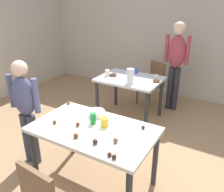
% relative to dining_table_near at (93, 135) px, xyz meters
% --- Properties ---
extents(ground_plane, '(6.40, 6.40, 0.00)m').
position_rel_dining_table_near_xyz_m(ground_plane, '(-0.01, -0.02, -0.66)').
color(ground_plane, '#9E7A56').
extents(wall_back, '(6.40, 0.10, 2.60)m').
position_rel_dining_table_near_xyz_m(wall_back, '(-0.01, 3.18, 0.64)').
color(wall_back, '#BCB2A3').
rests_on(wall_back, ground_plane).
extents(dining_table_near, '(1.32, 0.78, 0.75)m').
position_rel_dining_table_near_xyz_m(dining_table_near, '(0.00, 0.00, 0.00)').
color(dining_table_near, silver).
rests_on(dining_table_near, ground_plane).
extents(dining_table_far, '(1.05, 0.79, 0.75)m').
position_rel_dining_table_near_xyz_m(dining_table_far, '(-0.40, 1.68, -0.01)').
color(dining_table_far, silver).
rests_on(dining_table_far, ground_plane).
extents(chair_far_table, '(0.54, 0.54, 0.87)m').
position_rel_dining_table_near_xyz_m(chair_far_table, '(-0.25, 2.43, -0.16)').
color(chair_far_table, brown).
rests_on(chair_far_table, ground_plane).
extents(person_girl_near, '(0.46, 0.23, 1.38)m').
position_rel_dining_table_near_xyz_m(person_girl_near, '(-0.94, -0.08, 0.16)').
color(person_girl_near, '#383D4C').
rests_on(person_girl_near, ground_plane).
extents(person_adult_far, '(0.45, 0.23, 1.65)m').
position_rel_dining_table_near_xyz_m(person_adult_far, '(0.17, 2.41, 0.35)').
color(person_adult_far, '#28282D').
rests_on(person_adult_far, ground_plane).
extents(mixing_bowl, '(0.19, 0.19, 0.07)m').
position_rel_dining_table_near_xyz_m(mixing_bowl, '(-0.12, 0.25, 0.13)').
color(mixing_bowl, white).
rests_on(mixing_bowl, dining_table_near).
extents(soda_can, '(0.07, 0.07, 0.12)m').
position_rel_dining_table_near_xyz_m(soda_can, '(-0.05, 0.08, 0.16)').
color(soda_can, '#198438').
rests_on(soda_can, dining_table_near).
extents(fork_near, '(0.17, 0.02, 0.01)m').
position_rel_dining_table_near_xyz_m(fork_near, '(-0.34, 0.29, 0.10)').
color(fork_near, silver).
rests_on(fork_near, dining_table_near).
extents(cup_near_0, '(0.09, 0.09, 0.10)m').
position_rel_dining_table_near_xyz_m(cup_near_0, '(0.09, 0.09, 0.15)').
color(cup_near_0, yellow).
rests_on(cup_near_0, dining_table_near).
extents(cake_ball_0, '(0.04, 0.04, 0.04)m').
position_rel_dining_table_near_xyz_m(cake_ball_0, '(-0.41, -0.14, 0.12)').
color(cake_ball_0, brown).
rests_on(cake_ball_0, dining_table_near).
extents(cake_ball_1, '(0.05, 0.05, 0.05)m').
position_rel_dining_table_near_xyz_m(cake_ball_1, '(0.45, -0.33, 0.12)').
color(cake_ball_1, '#3D2319').
rests_on(cake_ball_1, dining_table_near).
extents(cake_ball_2, '(0.04, 0.04, 0.04)m').
position_rel_dining_table_near_xyz_m(cake_ball_2, '(0.39, -0.32, 0.11)').
color(cake_ball_2, '#3D2319').
rests_on(cake_ball_2, dining_table_near).
extents(cake_ball_3, '(0.05, 0.05, 0.05)m').
position_rel_dining_table_near_xyz_m(cake_ball_3, '(-0.61, 0.32, 0.12)').
color(cake_ball_3, brown).
rests_on(cake_ball_3, dining_table_near).
extents(cake_ball_4, '(0.05, 0.05, 0.05)m').
position_rel_dining_table_near_xyz_m(cake_ball_4, '(-0.16, -0.05, 0.12)').
color(cake_ball_4, brown).
rests_on(cake_ball_4, dining_table_near).
extents(cake_ball_5, '(0.05, 0.05, 0.05)m').
position_rel_dining_table_near_xyz_m(cake_ball_5, '(0.18, -0.23, 0.12)').
color(cake_ball_5, '#3D2319').
rests_on(cake_ball_5, dining_table_near).
extents(cake_ball_6, '(0.05, 0.05, 0.05)m').
position_rel_dining_table_near_xyz_m(cake_ball_6, '(-0.04, -0.24, 0.12)').
color(cake_ball_6, brown).
rests_on(cake_ball_6, dining_table_near).
extents(cake_ball_7, '(0.04, 0.04, 0.04)m').
position_rel_dining_table_near_xyz_m(cake_ball_7, '(0.46, 0.25, 0.11)').
color(cake_ball_7, '#3D2319').
rests_on(cake_ball_7, dining_table_near).
extents(cake_ball_8, '(0.05, 0.05, 0.05)m').
position_rel_dining_table_near_xyz_m(cake_ball_8, '(0.34, -0.12, 0.12)').
color(cake_ball_8, brown).
rests_on(cake_ball_8, dining_table_near).
extents(pitcher_far, '(0.13, 0.13, 0.24)m').
position_rel_dining_table_near_xyz_m(pitcher_far, '(-0.28, 1.46, 0.21)').
color(pitcher_far, white).
rests_on(pitcher_far, dining_table_far).
extents(cup_far_0, '(0.08, 0.08, 0.11)m').
position_rel_dining_table_near_xyz_m(cup_far_0, '(-0.79, 1.58, 0.15)').
color(cup_far_0, white).
rests_on(cup_far_0, dining_table_far).
extents(cup_far_1, '(0.08, 0.08, 0.10)m').
position_rel_dining_table_near_xyz_m(cup_far_1, '(-0.42, 1.97, 0.14)').
color(cup_far_1, '#3351B2').
rests_on(cup_far_1, dining_table_far).
extents(donut_far_0, '(0.13, 0.13, 0.04)m').
position_rel_dining_table_near_xyz_m(donut_far_0, '(-0.70, 1.63, 0.11)').
color(donut_far_0, brown).
rests_on(donut_far_0, dining_table_far).
extents(donut_far_1, '(0.10, 0.10, 0.03)m').
position_rel_dining_table_near_xyz_m(donut_far_1, '(-0.04, 1.99, 0.11)').
color(donut_far_1, white).
rests_on(donut_far_1, dining_table_far).
extents(donut_far_2, '(0.12, 0.12, 0.03)m').
position_rel_dining_table_near_xyz_m(donut_far_2, '(0.07, 1.72, 0.11)').
color(donut_far_2, brown).
rests_on(donut_far_2, dining_table_far).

